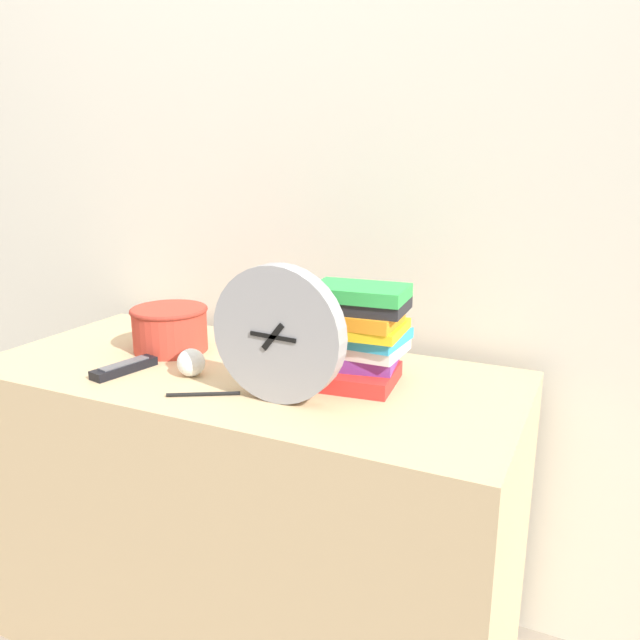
% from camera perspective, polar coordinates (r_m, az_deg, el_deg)
% --- Properties ---
extents(wall_back, '(6.00, 0.04, 2.40)m').
position_cam_1_polar(wall_back, '(1.70, -0.84, 13.91)').
color(wall_back, silver).
rests_on(wall_back, ground_plane).
extents(desk, '(1.27, 0.57, 0.74)m').
position_cam_1_polar(desk, '(1.63, -6.49, -16.98)').
color(desk, tan).
rests_on(desk, ground_plane).
extents(desk_clock, '(0.28, 0.05, 0.28)m').
position_cam_1_polar(desk_clock, '(1.24, -3.88, -1.32)').
color(desk_clock, '#99999E').
rests_on(desk_clock, desk).
extents(book_stack, '(0.24, 0.20, 0.22)m').
position_cam_1_polar(book_stack, '(1.36, 3.37, -1.34)').
color(book_stack, red).
rests_on(book_stack, desk).
extents(basket, '(0.20, 0.20, 0.11)m').
position_cam_1_polar(basket, '(1.63, -13.56, -0.63)').
color(basket, '#C63D2D').
rests_on(basket, desk).
extents(tv_remote, '(0.07, 0.17, 0.02)m').
position_cam_1_polar(tv_remote, '(1.51, -17.46, -4.18)').
color(tv_remote, black).
rests_on(tv_remote, desk).
extents(crumpled_paper_ball, '(0.06, 0.06, 0.06)m').
position_cam_1_polar(crumpled_paper_ball, '(1.44, -11.70, -3.82)').
color(crumpled_paper_ball, white).
rests_on(crumpled_paper_ball, desk).
extents(pen, '(0.14, 0.08, 0.01)m').
position_cam_1_polar(pen, '(1.33, -10.62, -6.67)').
color(pen, black).
rests_on(pen, desk).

